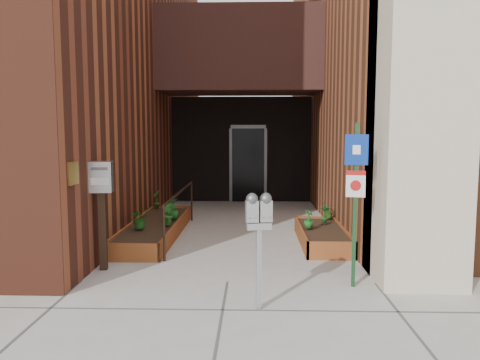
{
  "coord_description": "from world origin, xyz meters",
  "views": [
    {
      "loc": [
        0.35,
        -6.16,
        2.06
      ],
      "look_at": [
        0.12,
        1.8,
        1.2
      ],
      "focal_mm": 35.0,
      "sensor_mm": 36.0,
      "label": 1
    }
  ],
  "objects": [
    {
      "name": "ground",
      "position": [
        0.0,
        0.0,
        0.0
      ],
      "size": [
        80.0,
        80.0,
        0.0
      ],
      "primitive_type": "plane",
      "color": "#9E9991",
      "rests_on": "ground"
    },
    {
      "name": "architecture",
      "position": [
        -0.18,
        6.89,
        4.98
      ],
      "size": [
        20.0,
        14.6,
        10.0
      ],
      "color": "maroon",
      "rests_on": "ground"
    },
    {
      "name": "planter_left",
      "position": [
        -1.55,
        2.7,
        0.13
      ],
      "size": [
        0.9,
        3.6,
        0.3
      ],
      "color": "brown",
      "rests_on": "ground"
    },
    {
      "name": "planter_right",
      "position": [
        1.6,
        2.2,
        0.13
      ],
      "size": [
        0.8,
        2.2,
        0.3
      ],
      "color": "brown",
      "rests_on": "ground"
    },
    {
      "name": "handrail",
      "position": [
        -1.05,
        2.65,
        0.75
      ],
      "size": [
        0.04,
        3.34,
        0.9
      ],
      "color": "black",
      "rests_on": "ground"
    },
    {
      "name": "parking_meter",
      "position": [
        0.41,
        -0.94,
        1.05
      ],
      "size": [
        0.31,
        0.17,
        1.35
      ],
      "color": "#A0A0A2",
      "rests_on": "ground"
    },
    {
      "name": "sign_post",
      "position": [
        1.67,
        -0.14,
        1.32
      ],
      "size": [
        0.29,
        0.09,
        2.15
      ],
      "color": "#153C1D",
      "rests_on": "ground"
    },
    {
      "name": "payment_dropbox",
      "position": [
        -1.86,
        0.52,
        1.16
      ],
      "size": [
        0.35,
        0.28,
        1.6
      ],
      "color": "black",
      "rests_on": "ground"
    },
    {
      "name": "shrub_left_a",
      "position": [
        -1.68,
        2.04,
        0.49
      ],
      "size": [
        0.46,
        0.46,
        0.38
      ],
      "primitive_type": "imported",
      "rotation": [
        0.0,
        0.0,
        0.49
      ],
      "color": "#1C5919",
      "rests_on": "planter_left"
    },
    {
      "name": "shrub_left_b",
      "position": [
        -1.25,
        2.39,
        0.5
      ],
      "size": [
        0.3,
        0.3,
        0.4
      ],
      "primitive_type": "imported",
      "rotation": [
        0.0,
        0.0,
        2.17
      ],
      "color": "#20621C",
      "rests_on": "planter_left"
    },
    {
      "name": "shrub_left_c",
      "position": [
        -1.25,
        2.97,
        0.51
      ],
      "size": [
        0.3,
        0.3,
        0.41
      ],
      "primitive_type": "imported",
      "rotation": [
        0.0,
        0.0,
        3.56
      ],
      "color": "#195A1F",
      "rests_on": "planter_left"
    },
    {
      "name": "shrub_left_d",
      "position": [
        -1.85,
        4.3,
        0.5
      ],
      "size": [
        0.28,
        0.28,
        0.39
      ],
      "primitive_type": "imported",
      "rotation": [
        0.0,
        0.0,
        5.2
      ],
      "color": "#285518",
      "rests_on": "planter_left"
    },
    {
      "name": "shrub_right_a",
      "position": [
        1.35,
        2.16,
        0.46
      ],
      "size": [
        0.24,
        0.24,
        0.32
      ],
      "primitive_type": "imported",
      "rotation": [
        0.0,
        0.0,
        1.13
      ],
      "color": "#1C631F",
      "rests_on": "planter_right"
    },
    {
      "name": "shrub_right_b",
      "position": [
        1.71,
        2.6,
        0.48
      ],
      "size": [
        0.24,
        0.24,
        0.35
      ],
      "primitive_type": "imported",
      "rotation": [
        0.0,
        0.0,
        2.8
      ],
      "color": "#18561B",
      "rests_on": "planter_right"
    },
    {
      "name": "shrub_right_c",
      "position": [
        1.85,
        3.1,
        0.45
      ],
      "size": [
        0.37,
        0.37,
        0.29
      ],
      "primitive_type": "imported",
      "rotation": [
        0.0,
        0.0,
        3.96
      ],
      "color": "#255317",
      "rests_on": "planter_right"
    }
  ]
}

